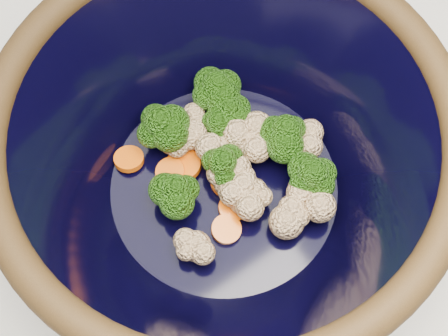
# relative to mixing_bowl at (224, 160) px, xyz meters

# --- Properties ---
(mixing_bowl) EXTENTS (0.37, 0.37, 0.16)m
(mixing_bowl) POSITION_rel_mixing_bowl_xyz_m (0.00, 0.00, 0.00)
(mixing_bowl) COLOR black
(mixing_bowl) RESTS_ON counter
(vegetable_pile) EXTENTS (0.16, 0.17, 0.06)m
(vegetable_pile) POSITION_rel_mixing_bowl_xyz_m (0.02, 0.01, -0.03)
(vegetable_pile) COLOR #608442
(vegetable_pile) RESTS_ON mixing_bowl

